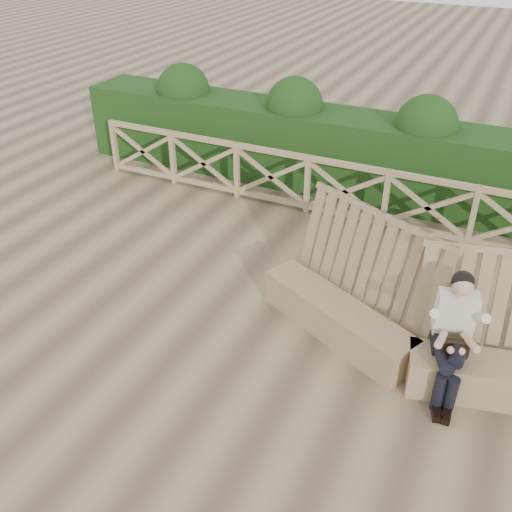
% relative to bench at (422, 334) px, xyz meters
% --- Properties ---
extents(ground, '(60.00, 60.00, 0.00)m').
position_rel_bench_xyz_m(ground, '(-2.02, -0.39, -0.41)').
color(ground, brown).
rests_on(ground, ground).
extents(bench, '(4.49, 1.69, 1.62)m').
position_rel_bench_xyz_m(bench, '(0.00, 0.00, 0.00)').
color(bench, '#81654A').
rests_on(bench, ground).
extents(woman, '(0.54, 0.97, 1.53)m').
position_rel_bench_xyz_m(woman, '(0.36, -0.34, 0.41)').
color(woman, black).
rests_on(woman, ground).
extents(guardrail, '(10.10, 0.09, 1.10)m').
position_rel_bench_xyz_m(guardrail, '(-2.02, 3.11, 0.14)').
color(guardrail, '#917A54').
rests_on(guardrail, ground).
extents(hedge, '(12.00, 1.20, 1.50)m').
position_rel_bench_xyz_m(hedge, '(-2.02, 4.31, 0.34)').
color(hedge, black).
rests_on(hedge, ground).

